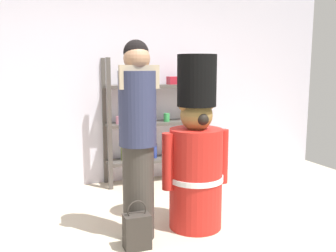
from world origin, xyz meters
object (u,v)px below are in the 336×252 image
Objects in this scene: person_shopper at (138,136)px; teddy_bear_guard at (196,156)px; shopping_bag at (137,231)px; merchandise_shelf at (155,120)px.

teddy_bear_guard is at bearing 2.30° from person_shopper.
person_shopper is 4.13× the size of shopping_bag.
person_shopper is at bearing 69.28° from shopping_bag.
merchandise_shelf is 2.05m from shopping_bag.
person_shopper is 0.80m from shopping_bag.
teddy_bear_guard is 0.93× the size of person_shopper.
merchandise_shelf is at bearing 85.24° from teddy_bear_guard.
person_shopper reaches higher than merchandise_shelf.
person_shopper is at bearing -114.08° from merchandise_shelf.
merchandise_shelf is at bearing 66.30° from shopping_bag.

